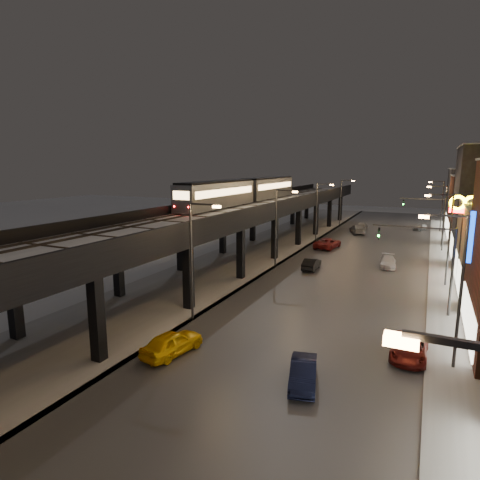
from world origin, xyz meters
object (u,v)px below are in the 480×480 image
at_px(car_mid_dark, 357,229).
at_px(car_far_white, 362,226).
at_px(car_onc_dark, 409,349).
at_px(car_taxi, 172,343).
at_px(car_onc_silver, 303,374).
at_px(car_onc_red, 420,227).
at_px(car_mid_silver, 328,243).
at_px(car_onc_white, 388,262).
at_px(subway_train, 246,190).
at_px(car_near_white, 311,264).

bearing_deg(car_mid_dark, car_far_white, -111.20).
bearing_deg(car_onc_dark, car_taxi, -155.01).
height_order(car_onc_silver, car_onc_red, car_onc_silver).
height_order(car_mid_silver, car_mid_dark, car_mid_silver).
bearing_deg(car_onc_white, car_mid_dark, 102.21).
bearing_deg(car_far_white, car_onc_red, -157.94).
relative_size(subway_train, car_far_white, 7.76).
height_order(car_near_white, car_far_white, car_far_white).
relative_size(car_near_white, car_onc_dark, 0.90).
bearing_deg(car_near_white, car_far_white, -92.88).
height_order(car_mid_silver, car_onc_red, car_mid_silver).
xyz_separation_m(car_onc_dark, car_onc_white, (-3.44, 23.05, 0.00)).
distance_m(car_near_white, car_far_white, 31.92).
xyz_separation_m(car_mid_silver, car_far_white, (1.81, 19.24, -0.03)).
bearing_deg(subway_train, car_taxi, -73.28).
xyz_separation_m(car_taxi, car_onc_white, (9.92, 28.90, -0.12)).
bearing_deg(car_near_white, car_onc_dark, 119.87).
distance_m(car_taxi, car_onc_red, 61.33).
distance_m(car_mid_dark, car_onc_white, 23.78).
distance_m(subway_train, car_mid_silver, 13.81).
distance_m(car_taxi, car_near_white, 24.07).
bearing_deg(car_taxi, car_onc_red, -91.87).
xyz_separation_m(subway_train, car_mid_dark, (12.50, 19.14, -7.48)).
xyz_separation_m(car_far_white, car_onc_white, (7.04, -26.98, -0.11)).
relative_size(car_taxi, car_onc_white, 1.02).
xyz_separation_m(car_onc_silver, car_onc_red, (4.07, 59.99, -0.02)).
height_order(car_taxi, car_onc_silver, car_taxi).
distance_m(car_taxi, car_onc_white, 30.55).
bearing_deg(car_near_white, car_onc_red, -107.53).
distance_m(car_onc_dark, car_onc_white, 23.31).
xyz_separation_m(car_taxi, car_onc_dark, (13.37, 5.84, -0.13)).
bearing_deg(car_mid_silver, car_near_white, 103.98).
bearing_deg(car_onc_white, subway_train, 164.50).
height_order(subway_train, car_onc_red, subway_train).
xyz_separation_m(subway_train, car_taxi, (9.74, -32.43, -7.48)).
bearing_deg(car_onc_red, car_onc_silver, -75.72).
xyz_separation_m(car_onc_dark, car_onc_red, (-0.90, 54.21, 0.01)).
xyz_separation_m(subway_train, car_far_white, (12.63, 23.45, -7.49)).
bearing_deg(car_taxi, car_far_white, -83.11).
bearing_deg(subway_train, car_near_white, -35.25).
bearing_deg(subway_train, car_onc_white, -10.18).
xyz_separation_m(car_taxi, car_mid_dark, (2.76, 51.57, -0.00)).
bearing_deg(subway_train, car_onc_silver, -60.74).
bearing_deg(car_mid_dark, car_near_white, 69.39).
relative_size(car_near_white, car_far_white, 0.93).
bearing_deg(car_onc_silver, car_onc_dark, 35.46).
height_order(car_taxi, car_onc_red, car_taxi).
bearing_deg(car_far_white, car_mid_dark, 86.79).
height_order(car_far_white, car_onc_red, car_far_white).
xyz_separation_m(car_mid_silver, car_onc_red, (11.38, 23.41, -0.13)).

